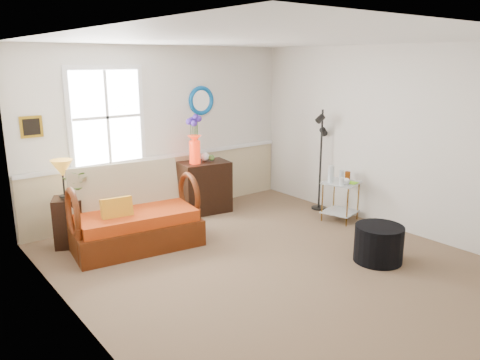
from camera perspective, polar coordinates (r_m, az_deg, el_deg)
floor at (r=5.76m, az=3.53°, el=-10.06°), size 4.50×5.00×0.01m
ceiling at (r=5.25m, az=3.99°, el=16.75°), size 4.50×5.00×0.01m
walls at (r=5.35m, az=3.75°, el=2.71°), size 4.51×5.01×2.60m
wainscot at (r=7.53m, az=-9.03°, el=-0.64°), size 4.46×0.02×0.90m
chair_rail at (r=7.42m, az=-9.13°, el=2.85°), size 4.46×0.04×0.06m
window at (r=6.93m, az=-15.92°, el=7.38°), size 1.14×0.06×1.44m
picture at (r=6.63m, az=-24.11°, el=5.94°), size 0.28×0.03×0.28m
mirror at (r=7.67m, az=-4.79°, el=9.63°), size 0.47×0.07×0.47m
loveseat at (r=6.22m, az=-12.75°, el=-3.36°), size 1.71×1.11×1.05m
throw_pillow at (r=6.04m, az=-14.73°, el=-3.91°), size 0.39×0.15×0.39m
lamp_stand at (r=6.54m, az=-20.09°, el=-4.82°), size 0.49×0.49×0.65m
table_lamp at (r=6.40m, az=-20.76°, el=0.09°), size 0.38×0.38×0.50m
potted_plant at (r=6.38m, az=-19.16°, el=-0.80°), size 0.49×0.49×0.29m
cabinet at (r=7.52m, az=-4.34°, el=-0.85°), size 0.83×0.61×0.82m
flower_vase at (r=7.27m, az=-5.57°, el=4.88°), size 0.26×0.26×0.74m
side_table at (r=7.27m, az=12.13°, el=-2.55°), size 0.59×0.59×0.60m
tabletop_items at (r=7.16m, az=12.22°, el=0.76°), size 0.49×0.49×0.26m
floor_lamp at (r=7.65m, az=9.80°, el=2.38°), size 0.27×0.27×1.63m
ottoman at (r=5.96m, az=16.53°, el=-7.45°), size 0.68×0.68×0.45m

